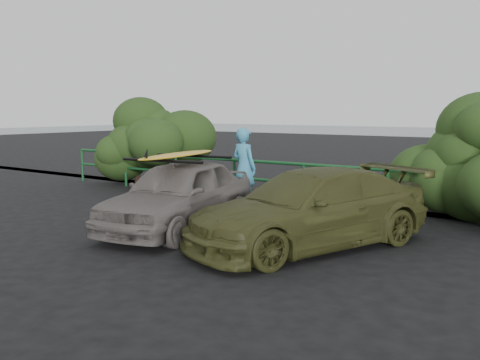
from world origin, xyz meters
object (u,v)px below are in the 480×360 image
(man, at_px, (244,168))
(surfboard, at_px, (178,155))
(sedan, at_px, (179,195))
(olive_vehicle, at_px, (310,209))
(guardrail, at_px, (267,182))

(man, bearing_deg, surfboard, 107.82)
(sedan, xyz_separation_m, surfboard, (0.00, 0.00, 0.76))
(olive_vehicle, distance_m, man, 3.79)
(sedan, distance_m, olive_vehicle, 2.65)
(sedan, bearing_deg, surfboard, 0.00)
(man, distance_m, surfboard, 2.68)
(surfboard, bearing_deg, olive_vehicle, -4.43)
(guardrail, height_order, man, man)
(olive_vehicle, xyz_separation_m, surfboard, (-2.63, -0.27, 0.78))
(guardrail, xyz_separation_m, surfboard, (0.22, -3.46, 0.90))
(guardrail, bearing_deg, olive_vehicle, -48.18)
(olive_vehicle, bearing_deg, sedan, -152.53)
(guardrail, height_order, surfboard, surfboard)
(sedan, relative_size, surfboard, 1.58)
(guardrail, distance_m, man, 0.94)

